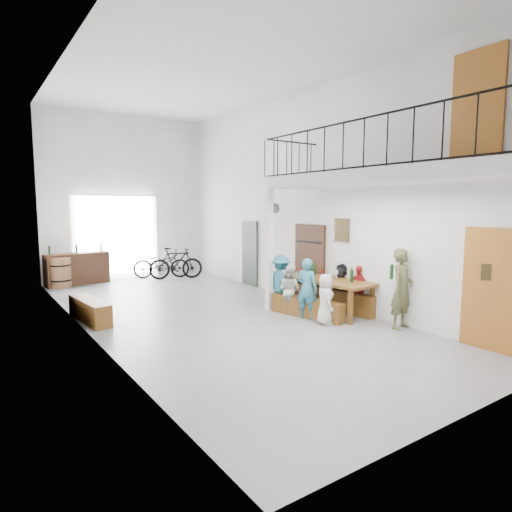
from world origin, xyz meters
TOP-DOWN VIEW (x-y plane):
  - floor at (0.00, 0.00)m, footprint 12.00×12.00m
  - room_walls at (0.00, 0.00)m, footprint 12.00×12.00m
  - gateway_portal at (-0.40, 5.94)m, footprint 2.80×0.08m
  - right_wall_decor at (2.70, -1.87)m, footprint 0.07×8.28m
  - balcony at (1.98, -3.13)m, footprint 1.52×5.62m
  - tasting_table at (2.20, -1.44)m, footprint 1.21×2.39m
  - bench_inner at (1.58, -1.49)m, footprint 0.67×1.86m
  - bench_wall at (2.57, -1.39)m, footprint 0.51×2.18m
  - tableware at (2.18, -1.11)m, footprint 0.69×1.57m
  - side_bench at (-2.50, 0.86)m, footprint 0.53×1.71m
  - oak_barrel at (-2.29, 5.40)m, footprint 0.62×0.62m
  - serving_counter at (-1.75, 5.65)m, footprint 1.94×0.75m
  - counter_bottles at (-1.75, 5.65)m, footprint 1.63×0.28m
  - guest_left_a at (1.51, -2.15)m, footprint 0.52×0.61m
  - guest_left_b at (1.48, -1.60)m, footprint 0.50×0.58m
  - guest_left_c at (1.48, -1.01)m, footprint 0.56×0.64m
  - guest_left_d at (1.52, -0.64)m, footprint 0.62×0.92m
  - guest_right_a at (2.73, -1.96)m, footprint 0.38×0.70m
  - guest_right_b at (2.70, -1.44)m, footprint 0.38×1.05m
  - guest_right_c at (2.85, -0.73)m, footprint 0.48×0.58m
  - host_standing at (2.57, -3.24)m, footprint 0.65×0.48m
  - potted_plant at (2.45, 0.35)m, footprint 0.55×0.52m
  - bicycle_near at (0.91, 5.32)m, footprint 2.00×1.36m
  - bicycle_far at (1.24, 4.85)m, footprint 1.86×1.00m

SIDE VIEW (x-z plane):
  - floor at x=0.00m, z-range 0.00..0.00m
  - bench_inner at x=1.58m, z-range 0.00..0.42m
  - side_bench at x=-2.50m, z-range 0.00..0.47m
  - potted_plant at x=2.45m, z-range 0.00..0.48m
  - bench_wall at x=2.57m, z-range 0.00..0.50m
  - oak_barrel at x=-2.29m, z-range 0.00..0.92m
  - bicycle_near at x=0.91m, z-range 0.00..1.00m
  - serving_counter at x=-1.75m, z-range 0.00..1.00m
  - guest_right_c at x=2.85m, z-range 0.00..1.01m
  - guest_left_a at x=1.51m, z-range 0.00..1.06m
  - bicycle_far at x=1.24m, z-range 0.00..1.08m
  - guest_left_c at x=1.48m, z-range 0.00..1.11m
  - guest_right_b at x=2.70m, z-range 0.00..1.11m
  - guest_right_a at x=2.73m, z-range 0.00..1.12m
  - guest_left_d at x=1.52m, z-range 0.00..1.32m
  - guest_left_b at x=1.48m, z-range 0.00..1.34m
  - tasting_table at x=2.20m, z-range 0.31..1.10m
  - host_standing at x=2.57m, z-range 0.00..1.62m
  - tableware at x=2.18m, z-range 0.74..1.09m
  - counter_bottles at x=-1.75m, z-range 1.00..1.28m
  - gateway_portal at x=-0.40m, z-range 0.00..2.80m
  - right_wall_decor at x=2.70m, z-range -0.80..4.28m
  - balcony at x=1.98m, z-range 0.97..4.96m
  - room_walls at x=0.00m, z-range -2.45..9.55m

